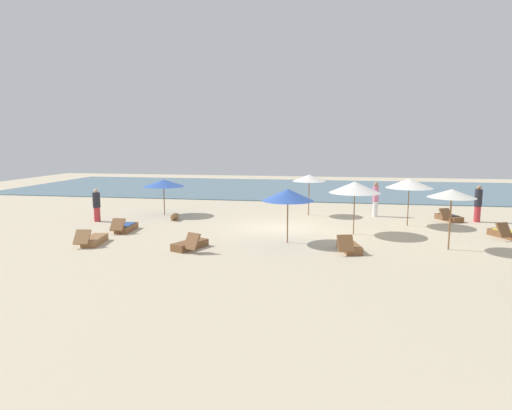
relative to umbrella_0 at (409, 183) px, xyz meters
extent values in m
plane|color=beige|center=(-6.10, -1.74, -2.07)|extent=(60.00, 60.00, 0.00)
cube|color=slate|center=(-6.10, 15.26, -2.04)|extent=(48.00, 16.00, 0.06)
cylinder|color=brown|center=(0.00, 0.00, -0.94)|extent=(0.04, 0.04, 2.25)
cone|color=white|center=(0.00, 0.00, 0.00)|extent=(2.20, 2.20, 0.46)
cylinder|color=brown|center=(-5.36, -4.54, -1.00)|extent=(0.05, 0.05, 2.14)
cone|color=#3359B2|center=(-5.36, -4.54, -0.11)|extent=(2.09, 2.09, 0.48)
cylinder|color=brown|center=(-2.65, -2.45, -0.93)|extent=(0.05, 0.05, 2.28)
cone|color=white|center=(-2.65, -2.45, 0.02)|extent=(2.22, 2.22, 0.49)
cylinder|color=brown|center=(-12.73, 0.92, -1.11)|extent=(0.05, 0.05, 1.91)
cone|color=#3359B2|center=(-12.73, 0.92, -0.29)|extent=(2.26, 2.26, 0.37)
cylinder|color=brown|center=(0.78, -4.63, -0.94)|extent=(0.06, 0.06, 2.26)
cone|color=silver|center=(0.78, -4.63, 0.08)|extent=(1.75, 1.75, 0.32)
cylinder|color=brown|center=(-4.88, 2.20, -0.97)|extent=(0.05, 0.05, 2.20)
cone|color=white|center=(-4.88, 2.20, 0.00)|extent=(1.82, 1.82, 0.36)
cube|color=brown|center=(-2.93, -5.46, -1.93)|extent=(0.94, 1.60, 0.28)
cube|color=brown|center=(-3.10, -6.14, -1.63)|extent=(0.65, 0.53, 0.59)
cube|color=brown|center=(-12.85, -3.45, -1.93)|extent=(0.74, 1.55, 0.28)
cube|color=brown|center=(-12.92, -4.14, -1.65)|extent=(0.62, 0.56, 0.51)
cube|color=#2D4C8C|center=(-12.85, -3.45, -1.77)|extent=(0.61, 1.09, 0.03)
cube|color=brown|center=(-8.94, -6.15, -1.93)|extent=(1.17, 1.61, 0.28)
cube|color=brown|center=(-8.64, -6.79, -1.63)|extent=(0.68, 0.58, 0.60)
cube|color=olive|center=(-12.95, -6.04, -1.93)|extent=(0.85, 1.58, 0.28)
cube|color=olive|center=(-13.06, -6.73, -1.65)|extent=(0.65, 0.58, 0.52)
cube|color=brown|center=(3.74, -1.98, -1.93)|extent=(1.24, 1.61, 0.28)
cube|color=brown|center=(3.41, -2.60, -1.63)|extent=(0.69, 0.62, 0.59)
cube|color=yellow|center=(3.74, -1.98, -1.77)|extent=(0.95, 1.17, 0.03)
cube|color=brown|center=(2.33, 1.83, -1.93)|extent=(1.19, 1.61, 0.28)
cube|color=brown|center=(2.03, 1.20, -1.64)|extent=(0.71, 0.65, 0.56)
cube|color=#26262D|center=(2.33, 1.83, -1.77)|extent=(0.92, 1.17, 0.03)
cylinder|color=#BF3338|center=(-15.39, -1.50, -1.71)|extent=(0.43, 0.43, 0.72)
cylinder|color=#26262D|center=(-15.39, -1.50, -0.96)|extent=(0.51, 0.51, 0.76)
sphere|color=beige|center=(-15.39, -1.50, -0.49)|extent=(0.20, 0.20, 0.20)
cylinder|color=#BF3338|center=(3.63, 1.67, -1.66)|extent=(0.43, 0.43, 0.81)
cylinder|color=#26262D|center=(3.63, 1.67, -0.84)|extent=(0.51, 0.51, 0.84)
sphere|color=#A37556|center=(3.63, 1.67, -0.32)|extent=(0.23, 0.23, 0.23)
cylinder|color=white|center=(-1.31, 2.47, -1.66)|extent=(0.32, 0.32, 0.81)
cylinder|color=#D17299|center=(-1.31, 2.47, -0.84)|extent=(0.37, 0.37, 0.84)
sphere|color=#A37556|center=(-1.31, 2.47, -0.31)|extent=(0.23, 0.23, 0.23)
cube|color=olive|center=(-11.63, -0.47, -2.05)|extent=(0.30, 0.48, 0.04)
ellipsoid|color=olive|center=(-11.63, -0.47, -1.87)|extent=(0.44, 0.80, 0.34)
sphere|color=olive|center=(-11.58, -0.80, -1.80)|extent=(0.24, 0.24, 0.24)
camera|label=1|loc=(-3.59, -22.09, 2.07)|focal=31.23mm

